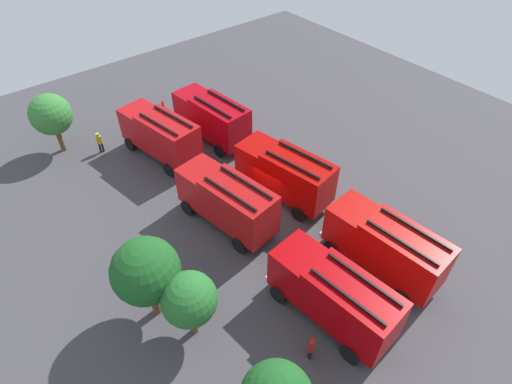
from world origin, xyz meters
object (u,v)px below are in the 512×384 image
(fire_truck_1, at_px, (285,172))
(fire_truck_5, at_px, (160,134))
(firefighter_2, at_px, (164,109))
(fire_truck_0, at_px, (385,245))
(firefighter_3, at_px, (311,347))
(traffic_cone_1, at_px, (188,141))
(firefighter_1, at_px, (100,142))
(tree_3, at_px, (51,115))
(fire_truck_3, at_px, (333,294))
(tree_1, at_px, (189,299))
(fire_truck_2, at_px, (212,117))
(tree_2, at_px, (146,271))
(traffic_cone_0, at_px, (292,169))
(firefighter_0, at_px, (226,115))
(fire_truck_4, at_px, (227,200))

(fire_truck_1, xyz_separation_m, fire_truck_5, (9.50, 4.36, 0.00))
(fire_truck_5, bearing_deg, firefighter_2, -40.42)
(fire_truck_0, height_order, firefighter_3, fire_truck_0)
(firefighter_3, relative_size, traffic_cone_1, 2.85)
(firefighter_1, xyz_separation_m, tree_3, (2.22, 2.33, 2.33))
(fire_truck_5, bearing_deg, fire_truck_3, 169.79)
(fire_truck_5, bearing_deg, tree_1, 146.62)
(fire_truck_3, bearing_deg, fire_truck_1, -32.82)
(firefighter_1, bearing_deg, firefighter_3, -161.30)
(fire_truck_5, relative_size, tree_3, 1.52)
(firefighter_3, bearing_deg, fire_truck_1, 103.61)
(tree_1, bearing_deg, traffic_cone_1, -30.91)
(fire_truck_0, relative_size, firefighter_3, 4.50)
(fire_truck_0, distance_m, fire_truck_1, 8.44)
(firefighter_1, height_order, firefighter_3, firefighter_1)
(fire_truck_3, xyz_separation_m, firefighter_3, (-0.98, 2.42, -1.24))
(fire_truck_0, height_order, fire_truck_2, same)
(fire_truck_1, relative_size, tree_3, 1.52)
(fire_truck_1, distance_m, fire_truck_3, 9.95)
(fire_truck_2, bearing_deg, firefighter_1, 57.21)
(fire_truck_2, relative_size, firefighter_2, 4.15)
(tree_1, distance_m, tree_2, 2.60)
(tree_2, height_order, traffic_cone_0, tree_2)
(firefighter_0, bearing_deg, firefighter_3, -7.83)
(firefighter_2, bearing_deg, firefighter_1, -147.02)
(tree_2, bearing_deg, tree_3, -4.54)
(fire_truck_5, distance_m, firefighter_3, 19.53)
(fire_truck_0, height_order, tree_3, tree_3)
(fire_truck_5, height_order, tree_1, tree_1)
(fire_truck_2, xyz_separation_m, firefighter_0, (1.13, -2.18, -1.25))
(firefighter_3, bearing_deg, tree_3, 146.51)
(firefighter_0, bearing_deg, traffic_cone_0, 16.78)
(fire_truck_4, distance_m, fire_truck_5, 9.20)
(fire_truck_4, bearing_deg, tree_2, 104.27)
(fire_truck_2, xyz_separation_m, traffic_cone_0, (-7.50, -2.13, -1.81))
(firefighter_1, bearing_deg, fire_truck_5, -119.18)
(fire_truck_0, xyz_separation_m, tree_1, (3.49, 10.90, 0.80))
(traffic_cone_0, bearing_deg, firefighter_1, 41.17)
(fire_truck_3, bearing_deg, tree_2, 43.64)
(traffic_cone_0, bearing_deg, fire_truck_5, 39.48)
(fire_truck_2, height_order, fire_truck_4, same)
(tree_2, bearing_deg, firefighter_3, -146.49)
(firefighter_2, bearing_deg, tree_3, -163.93)
(fire_truck_1, xyz_separation_m, tree_3, (15.38, 10.29, 1.17))
(firefighter_0, distance_m, traffic_cone_0, 8.65)
(fire_truck_3, height_order, fire_truck_4, same)
(firefighter_1, distance_m, tree_1, 18.42)
(fire_truck_3, distance_m, fire_truck_5, 18.34)
(fire_truck_1, relative_size, fire_truck_5, 1.00)
(fire_truck_5, height_order, firefighter_0, fire_truck_5)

